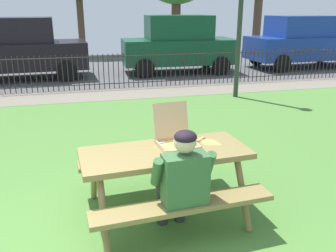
{
  "coord_description": "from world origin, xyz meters",
  "views": [
    {
      "loc": [
        0.35,
        -2.52,
        2.23
      ],
      "look_at": [
        1.41,
        1.81,
        0.75
      ],
      "focal_mm": 38.22,
      "sensor_mm": 36.0,
      "label": 1
    }
  ],
  "objects_px": {
    "parked_car_right": "(305,41)",
    "parked_car_center": "(178,44)",
    "parked_car_left": "(15,48)",
    "pizza_box_open": "(175,138)",
    "picnic_table_foreground": "(165,165)",
    "pizza_slice_on_table": "(208,141)",
    "adult_at_table": "(181,180)"
  },
  "relations": [
    {
      "from": "adult_at_table",
      "to": "parked_car_center",
      "type": "distance_m",
      "value": 9.8
    },
    {
      "from": "picnic_table_foreground",
      "to": "pizza_slice_on_table",
      "type": "xyz_separation_m",
      "value": [
        0.53,
        0.14,
        0.18
      ]
    },
    {
      "from": "parked_car_left",
      "to": "parked_car_right",
      "type": "bearing_deg",
      "value": 0.0
    },
    {
      "from": "parked_car_right",
      "to": "pizza_slice_on_table",
      "type": "bearing_deg",
      "value": -128.93
    },
    {
      "from": "parked_car_center",
      "to": "pizza_box_open",
      "type": "bearing_deg",
      "value": -105.54
    },
    {
      "from": "parked_car_center",
      "to": "picnic_table_foreground",
      "type": "bearing_deg",
      "value": -106.22
    },
    {
      "from": "picnic_table_foreground",
      "to": "parked_car_left",
      "type": "relative_size",
      "value": 0.42
    },
    {
      "from": "picnic_table_foreground",
      "to": "parked_car_left",
      "type": "bearing_deg",
      "value": 107.45
    },
    {
      "from": "pizza_slice_on_table",
      "to": "parked_car_center",
      "type": "distance_m",
      "value": 9.05
    },
    {
      "from": "pizza_box_open",
      "to": "adult_at_table",
      "type": "relative_size",
      "value": 0.43
    },
    {
      "from": "pizza_slice_on_table",
      "to": "picnic_table_foreground",
      "type": "bearing_deg",
      "value": -165.12
    },
    {
      "from": "picnic_table_foreground",
      "to": "pizza_box_open",
      "type": "xyz_separation_m",
      "value": [
        0.15,
        0.12,
        0.26
      ]
    },
    {
      "from": "picnic_table_foreground",
      "to": "parked_car_right",
      "type": "bearing_deg",
      "value": 49.48
    },
    {
      "from": "picnic_table_foreground",
      "to": "pizza_slice_on_table",
      "type": "relative_size",
      "value": 6.85
    },
    {
      "from": "picnic_table_foreground",
      "to": "adult_at_table",
      "type": "distance_m",
      "value": 0.5
    },
    {
      "from": "adult_at_table",
      "to": "parked_car_right",
      "type": "xyz_separation_m",
      "value": [
        7.61,
        9.45,
        0.35
      ]
    },
    {
      "from": "pizza_box_open",
      "to": "adult_at_table",
      "type": "height_order",
      "value": "pizza_box_open"
    },
    {
      "from": "picnic_table_foreground",
      "to": "parked_car_left",
      "type": "xyz_separation_m",
      "value": [
        -2.81,
        8.95,
        0.41
      ]
    },
    {
      "from": "pizza_box_open",
      "to": "parked_car_center",
      "type": "height_order",
      "value": "parked_car_center"
    },
    {
      "from": "adult_at_table",
      "to": "parked_car_left",
      "type": "height_order",
      "value": "parked_car_left"
    },
    {
      "from": "parked_car_left",
      "to": "parked_car_center",
      "type": "relative_size",
      "value": 1.14
    },
    {
      "from": "picnic_table_foreground",
      "to": "pizza_slice_on_table",
      "type": "distance_m",
      "value": 0.58
    },
    {
      "from": "parked_car_right",
      "to": "parked_car_center",
      "type": "bearing_deg",
      "value": 179.99
    },
    {
      "from": "picnic_table_foreground",
      "to": "parked_car_center",
      "type": "distance_m",
      "value": 9.33
    },
    {
      "from": "picnic_table_foreground",
      "to": "parked_car_center",
      "type": "relative_size",
      "value": 0.48
    },
    {
      "from": "pizza_slice_on_table",
      "to": "pizza_box_open",
      "type": "bearing_deg",
      "value": -176.55
    },
    {
      "from": "adult_at_table",
      "to": "parked_car_left",
      "type": "distance_m",
      "value": 9.88
    },
    {
      "from": "parked_car_left",
      "to": "pizza_box_open",
      "type": "bearing_deg",
      "value": -71.47
    },
    {
      "from": "pizza_slice_on_table",
      "to": "parked_car_left",
      "type": "distance_m",
      "value": 9.42
    },
    {
      "from": "pizza_box_open",
      "to": "parked_car_left",
      "type": "height_order",
      "value": "parked_car_left"
    },
    {
      "from": "pizza_slice_on_table",
      "to": "adult_at_table",
      "type": "bearing_deg",
      "value": -127.45
    },
    {
      "from": "pizza_slice_on_table",
      "to": "adult_at_table",
      "type": "height_order",
      "value": "adult_at_table"
    }
  ]
}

